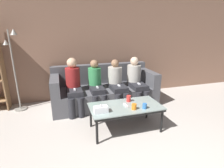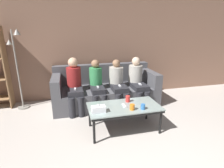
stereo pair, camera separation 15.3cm
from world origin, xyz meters
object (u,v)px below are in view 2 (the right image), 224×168
Objects in this scene: cup_near_right at (128,99)px; seated_person_left_end at (75,84)px; tissue_box at (98,109)px; seated_person_right_end at (137,80)px; couch at (105,90)px; seated_person_mid_right at (118,83)px; seated_person_mid_left at (97,84)px; standing_lamp at (17,62)px; cup_far_center at (143,107)px; game_remote at (124,105)px; cup_near_left at (132,107)px; coffee_table at (124,108)px.

cup_near_right is 1.25m from seated_person_left_end.
tissue_box is 1.59m from seated_person_right_end.
couch is at bearing 161.10° from seated_person_right_end.
seated_person_mid_left is at bearing 179.79° from seated_person_mid_right.
standing_lamp reaches higher than cup_near_right.
seated_person_left_end is at bearing 130.11° from cup_far_center.
cup_far_center is 0.32m from game_remote.
cup_near_right is 0.75× the size of game_remote.
seated_person_right_end is at bearing 0.60° from seated_person_mid_right.
tissue_box is (-0.54, 0.05, 0.00)m from cup_near_left.
seated_person_mid_right is at bearing -46.34° from couch.
tissue_box is 0.19× the size of seated_person_left_end.
seated_person_right_end is at bearing 58.35° from cup_near_right.
seated_person_right_end is (0.47, 0.00, 0.02)m from seated_person_mid_right.
game_remote is at bearing -87.26° from couch.
standing_lamp is at bearing 147.52° from cup_near_right.
cup_near_right is at bearing -121.65° from seated_person_right_end.
seated_person_left_end is at bearing 105.01° from tissue_box.
seated_person_mid_left reaches higher than seated_person_mid_right.
coffee_table is 12.73× the size of cup_near_left.
cup_near_left is 0.54m from tissue_box.
coffee_table is 1.30m from seated_person_left_end.
seated_person_mid_right reaches higher than couch.
cup_near_left is 0.09× the size of seated_person_mid_left.
seated_person_right_end is at bearing 57.43° from coffee_table.
cup_near_left is 0.18m from cup_far_center.
cup_near_left is 0.06× the size of standing_lamp.
coffee_table is 1.11× the size of seated_person_right_end.
cup_near_right is 1.01m from seated_person_right_end.
game_remote is 1.29m from seated_person_left_end.
couch is at bearing 92.74° from coffee_table.
seated_person_right_end is at bearing -18.90° from couch.
seated_person_right_end is (0.53, 0.86, 0.07)m from cup_near_right.
cup_far_center is (0.26, -0.19, 0.08)m from coffee_table.
seated_person_mid_right is at bearing 60.59° from tissue_box.
seated_person_left_end is 1.06× the size of seated_person_mid_left.
couch is at bearing 18.02° from seated_person_left_end.
couch is at bearing -5.90° from standing_lamp.
coffee_table is 10.84× the size of cup_near_right.
seated_person_right_end reaches higher than cup_near_right.
game_remote is at bearing -73.67° from seated_person_mid_left.
seated_person_mid_left is at bearing 107.54° from cup_near_left.
seated_person_mid_left is (0.16, 1.13, 0.05)m from tissue_box.
cup_near_right is at bearing -32.48° from standing_lamp.
seated_person_left_end is (-0.77, 1.03, 0.14)m from game_remote.
couch is 1.45m from tissue_box.
standing_lamp is 1.74m from seated_person_mid_left.
seated_person_right_end is at bearing 0.19° from seated_person_mid_left.
couch is 2.21× the size of seated_person_mid_right.
tissue_box is at bearing -154.50° from cup_near_right.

